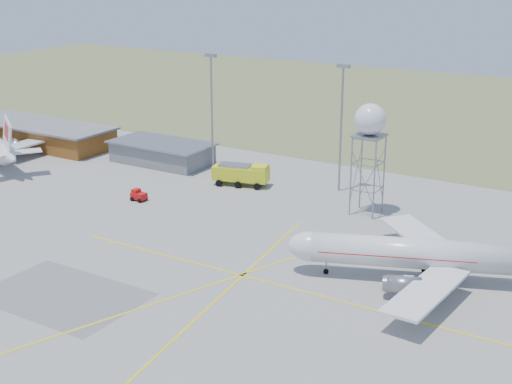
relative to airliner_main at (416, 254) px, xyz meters
The scene contains 9 objects.
grass_strip 101.28m from the airliner_main, 96.98° to the left, with size 400.00×120.00×0.03m, color #606E3C.
building_orange 90.15m from the airliner_main, 165.56° to the left, with size 33.00×12.00×4.30m.
building_grey 62.32m from the airliner_main, 156.87° to the left, with size 19.00×10.00×3.90m.
mast_a 54.90m from the airliner_main, 150.76° to the left, with size 2.20×0.50×20.50m.
mast_b 35.70m from the airliner_main, 130.10° to the left, with size 2.20×0.50×20.50m.
airliner_main is the anchor object (origin of this frame).
radar_tower 24.06m from the airliner_main, 127.37° to the left, with size 4.56×4.56×16.52m.
fire_truck 42.50m from the airliner_main, 151.07° to the left, with size 9.77×5.60×3.71m.
baggage_tug 47.15m from the airliner_main, behind, with size 2.36×1.90×1.81m.
Camera 1 is at (36.35, -35.30, 35.89)m, focal length 50.00 mm.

